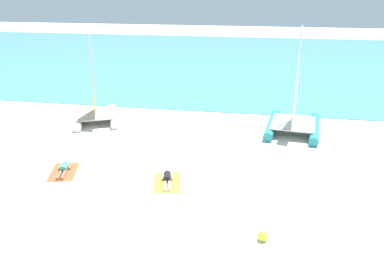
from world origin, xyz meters
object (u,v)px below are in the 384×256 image
Objects in this scene: sailboat_teal at (294,117)px; towel_left at (64,172)px; sunbather_right at (167,179)px; towel_right at (167,182)px; sunbather_left at (64,169)px; beach_ball at (263,236)px; sailboat_white at (95,109)px.

sailboat_teal is 3.05× the size of towel_left.
sunbather_right reaches higher than towel_left.
sunbather_left is at bearing 177.70° from towel_right.
sunbather_left is at bearing 157.91° from beach_ball.
towel_left is (1.42, -6.88, -0.76)m from sailboat_white.
sunbather_left reaches higher than towel_left.
sunbather_left is 4.77m from towel_right.
sailboat_white is at bearing 134.42° from beach_ball.
sunbather_right is at bearing -0.76° from towel_left.
beach_ball reaches higher than sunbather_right.
beach_ball is at bearing -40.09° from towel_right.
sailboat_white is 14.54m from beach_ball.
sailboat_teal reaches higher than sunbather_left.
sailboat_teal is 10.80m from beach_ball.
beach_ball reaches higher than towel_right.
sunbather_left is 0.81× the size of towel_right.
sailboat_white is 6.99m from sunbather_left.
sunbather_left is at bearing 165.16° from sunbather_right.
sailboat_teal is at bearing 53.24° from towel_right.
towel_left is at bearing -90.00° from sunbather_left.
towel_right is 5.23m from beach_ball.
sunbather_right is at bearing -120.63° from sailboat_teal.
towel_left and towel_right have the same top height.
sailboat_teal is 11.64m from sailboat_white.
sunbather_left is at bearing -138.70° from sailboat_teal.
beach_ball is (8.74, -3.49, 0.16)m from towel_left.
beach_ball reaches higher than towel_left.
sailboat_teal is at bearing 82.20° from beach_ball.
towel_right is (6.17, -7.01, -0.76)m from sailboat_white.
sailboat_white is 9.30m from sunbather_right.
sunbather_right is 5.28m from beach_ball.
sailboat_white is 3.33× the size of sunbather_left.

